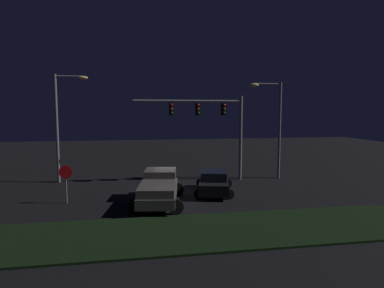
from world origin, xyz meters
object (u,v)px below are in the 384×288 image
(car_sedan, at_px, (214,182))
(street_lamp_left, at_px, (63,115))
(street_lamp_right, at_px, (273,118))
(pickup_truck, at_px, (159,186))
(traffic_signal_gantry, at_px, (210,117))
(stop_sign, at_px, (66,177))

(car_sedan, xyz_separation_m, street_lamp_left, (-10.26, 5.18, 4.32))
(street_lamp_right, bearing_deg, pickup_truck, -149.12)
(car_sedan, bearing_deg, pickup_truck, 128.98)
(car_sedan, distance_m, traffic_signal_gantry, 5.75)
(traffic_signal_gantry, bearing_deg, stop_sign, -153.43)
(pickup_truck, height_order, car_sedan, pickup_truck)
(traffic_signal_gantry, bearing_deg, pickup_truck, -127.28)
(pickup_truck, xyz_separation_m, street_lamp_right, (9.38, 5.61, 3.83))
(pickup_truck, bearing_deg, car_sedan, -56.24)
(traffic_signal_gantry, relative_size, stop_sign, 3.73)
(traffic_signal_gantry, height_order, stop_sign, traffic_signal_gantry)
(car_sedan, distance_m, street_lamp_right, 8.02)
(stop_sign, bearing_deg, street_lamp_right, 17.98)
(street_lamp_left, xyz_separation_m, street_lamp_right, (15.96, -1.29, -0.23))
(street_lamp_left, height_order, street_lamp_right, street_lamp_left)
(pickup_truck, height_order, traffic_signal_gantry, traffic_signal_gantry)
(car_sedan, height_order, street_lamp_right, street_lamp_right)
(traffic_signal_gantry, xyz_separation_m, street_lamp_right, (5.08, -0.04, -0.07))
(street_lamp_left, bearing_deg, street_lamp_right, -4.63)
(pickup_truck, distance_m, street_lamp_right, 11.59)
(street_lamp_right, xyz_separation_m, stop_sign, (-14.70, -4.77, -3.27))
(street_lamp_left, distance_m, street_lamp_right, 16.02)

